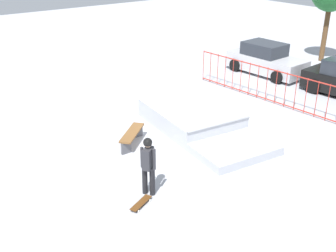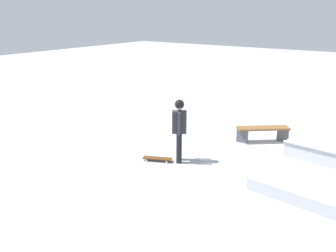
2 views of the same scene
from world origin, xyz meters
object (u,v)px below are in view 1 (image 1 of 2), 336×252
at_px(skater, 148,162).
at_px(parked_car_silver, 266,60).
at_px(skate_ramp, 197,121).
at_px(skateboard, 141,203).
at_px(park_bench, 132,135).

relative_size(skater, parked_car_silver, 0.41).
height_order(skate_ramp, skateboard, skate_ramp).
distance_m(skater, park_bench, 3.16).
xyz_separation_m(skateboard, park_bench, (-3.16, 1.74, 0.28)).
relative_size(skateboard, park_bench, 0.55).
relative_size(skate_ramp, skater, 3.29).
distance_m(park_bench, parked_car_silver, 10.33).
bearing_deg(parked_car_silver, skater, -66.62).
xyz_separation_m(skater, skateboard, (0.34, -0.48, -0.93)).
relative_size(skate_ramp, parked_car_silver, 1.35).
xyz_separation_m(skater, parked_car_silver, (-5.61, 11.20, -0.28)).
relative_size(skate_ramp, park_bench, 3.82).
height_order(skateboard, park_bench, park_bench).
xyz_separation_m(skate_ramp, skateboard, (2.77, -4.34, -0.24)).
distance_m(skater, skateboard, 1.10).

